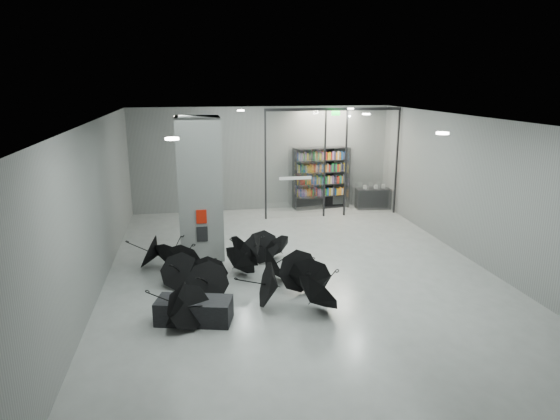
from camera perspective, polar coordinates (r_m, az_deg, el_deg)
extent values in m
plane|color=gray|center=(12.80, 2.55, -7.71)|extent=(14.00, 14.00, 0.00)
cube|color=slate|center=(11.86, 2.77, 10.43)|extent=(10.00, 14.00, 0.02)
cube|color=#5B5D5B|center=(18.93, -2.11, 6.02)|extent=(10.00, 0.02, 4.00)
cube|color=#5B5D5B|center=(6.01, 18.30, -15.04)|extent=(10.00, 0.02, 4.00)
cube|color=#5B5D5B|center=(12.10, -21.08, -0.08)|extent=(0.02, 14.00, 4.00)
cube|color=#5B5D5B|center=(14.14, 22.82, 1.80)|extent=(0.02, 14.00, 4.00)
cube|color=slate|center=(13.83, -9.39, 2.51)|extent=(1.20, 1.20, 4.00)
cube|color=#A50A07|center=(13.38, -9.22, -0.77)|extent=(0.28, 0.04, 0.38)
cube|color=black|center=(13.52, -9.13, -2.81)|extent=(0.30, 0.03, 0.42)
cube|color=#0CE533|center=(17.60, 6.57, 11.22)|extent=(0.30, 0.06, 0.15)
cube|color=silver|center=(17.65, 1.83, 5.37)|extent=(2.20, 0.02, 3.95)
cube|color=silver|center=(18.47, 10.70, 5.55)|extent=(2.00, 0.02, 3.95)
cube|color=black|center=(17.45, -1.72, 5.26)|extent=(0.06, 0.06, 4.00)
cube|color=black|center=(17.91, 5.29, 5.46)|extent=(0.06, 0.06, 4.00)
cube|color=black|center=(18.14, 7.73, 5.50)|extent=(0.06, 0.06, 4.00)
cube|color=black|center=(18.85, 13.55, 5.58)|extent=(0.06, 0.06, 4.00)
cube|color=black|center=(17.78, 6.39, 11.69)|extent=(5.00, 0.08, 0.10)
cube|color=black|center=(10.57, -10.06, -11.55)|extent=(1.69, 1.04, 0.50)
cube|color=black|center=(19.63, 10.87, 1.34)|extent=(1.40, 0.69, 0.81)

